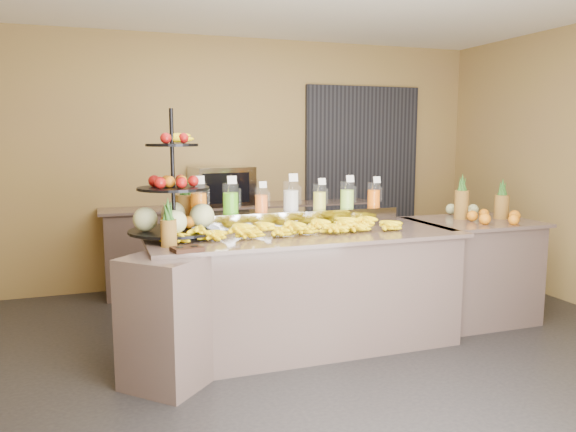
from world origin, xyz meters
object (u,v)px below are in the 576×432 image
fruit_stand (180,206)px  oven_warmer (222,186)px  banana_heap (289,226)px  right_fruit_pile (487,211)px  condiment_caddy (187,249)px  pitcher_tray (291,219)px

fruit_stand → oven_warmer: fruit_stand is taller
banana_heap → oven_warmer: oven_warmer is taller
fruit_stand → right_fruit_pile: fruit_stand is taller
right_fruit_pile → oven_warmer: size_ratio=0.78×
condiment_caddy → oven_warmer: bearing=71.9°
condiment_caddy → oven_warmer: oven_warmer is taller
fruit_stand → condiment_caddy: 0.59m
pitcher_tray → fruit_stand: size_ratio=1.91×
banana_heap → condiment_caddy: size_ratio=9.67×
condiment_caddy → right_fruit_pile: bearing=9.7°
banana_heap → condiment_caddy: (-0.85, -0.37, -0.06)m
fruit_stand → banana_heap: bearing=1.1°
right_fruit_pile → pitcher_tray: bearing=172.9°
fruit_stand → right_fruit_pile: (2.77, -0.06, -0.16)m
right_fruit_pile → oven_warmer: oven_warmer is taller
condiment_caddy → right_fruit_pile: size_ratio=0.39×
pitcher_tray → fruit_stand: 0.98m
fruit_stand → right_fruit_pile: 2.78m
fruit_stand → oven_warmer: (0.73, 1.84, -0.03)m
condiment_caddy → right_fruit_pile: (2.82, 0.48, 0.07)m
pitcher_tray → banana_heap: bearing=-112.3°
banana_heap → right_fruit_pile: bearing=3.2°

